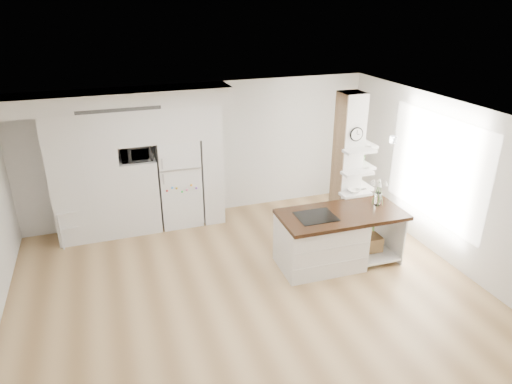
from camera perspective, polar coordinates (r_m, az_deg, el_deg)
floor at (r=7.21m, az=-1.03°, el=-12.28°), size 7.00×6.00×0.01m
room at (r=6.31m, az=-1.15°, el=1.54°), size 7.04×6.04×2.72m
cabinet_wall at (r=8.68m, az=-15.90°, el=4.35°), size 4.00×0.71×2.70m
refrigerator at (r=9.00m, az=-9.63°, el=1.30°), size 0.78×0.69×1.75m
column at (r=8.40m, az=12.03°, el=2.99°), size 0.69×0.90×2.70m
window at (r=8.35m, az=21.53°, el=2.80°), size 0.00×2.40×2.40m
pendant_light at (r=7.03m, az=11.79°, el=5.63°), size 0.12×0.12×0.10m
kitchen_island at (r=7.70m, az=8.86°, el=-5.81°), size 2.09×1.03×1.50m
bookshelf at (r=9.00m, az=-21.42°, el=-4.08°), size 0.64×0.45×0.69m
floor_plant_a at (r=9.11m, az=15.01°, el=-3.41°), size 0.30×0.27×0.44m
floor_plant_b at (r=9.73m, az=12.37°, el=-1.36°), size 0.30×0.30×0.45m
microwave at (r=8.63m, az=-14.78°, el=4.81°), size 0.54×0.37×0.30m
shelf_plant at (r=8.61m, az=13.00°, el=4.62°), size 0.27×0.23×0.30m
decor_bowl at (r=8.31m, az=12.16°, el=0.14°), size 0.22×0.22×0.05m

